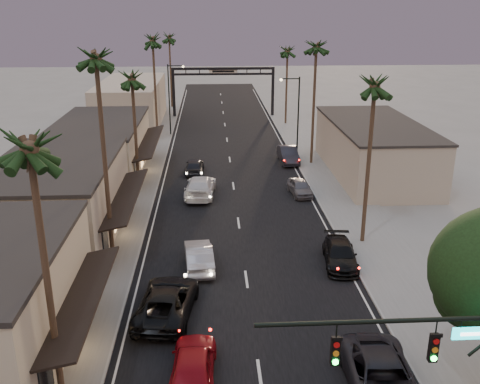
{
  "coord_description": "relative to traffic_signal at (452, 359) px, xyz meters",
  "views": [
    {
      "loc": [
        -2.03,
        -10.16,
        15.96
      ],
      "look_at": [
        0.12,
        28.13,
        2.5
      ],
      "focal_mm": 40.0,
      "sensor_mm": 36.0,
      "label": 1
    }
  ],
  "objects": [
    {
      "name": "storefront_far",
      "position": [
        -18.69,
        38.0,
        -2.58
      ],
      "size": [
        8.0,
        16.0,
        5.0
      ],
      "primitive_type": "cube",
      "color": "#C0B493",
      "rests_on": "ground"
    },
    {
      "name": "ground",
      "position": [
        -5.69,
        36.0,
        -5.08
      ],
      "size": [
        200.0,
        200.0,
        0.0
      ],
      "primitive_type": "plane",
      "color": "slate",
      "rests_on": "ground"
    },
    {
      "name": "oncoming_dgrey",
      "position": [
        -9.39,
        37.23,
        -4.34
      ],
      "size": [
        1.96,
        4.43,
        1.48
      ],
      "primitive_type": "imported",
      "rotation": [
        0.0,
        0.0,
        3.09
      ],
      "color": "black",
      "rests_on": "ground"
    },
    {
      "name": "palm_lc",
      "position": [
        -14.29,
        32.0,
        5.39
      ],
      "size": [
        3.2,
        3.2,
        12.2
      ],
      "color": "#38281C",
      "rests_on": "ground"
    },
    {
      "name": "storefront_mid",
      "position": [
        -18.69,
        22.0,
        -2.33
      ],
      "size": [
        8.0,
        14.0,
        5.5
      ],
      "primitive_type": "cube",
      "color": "#A59A84",
      "rests_on": "ground"
    },
    {
      "name": "building_right",
      "position": [
        8.31,
        36.0,
        -2.58
      ],
      "size": [
        8.0,
        18.0,
        5.0
      ],
      "primitive_type": "cube",
      "color": "#A59A84",
      "rests_on": "ground"
    },
    {
      "name": "curbside_far",
      "position": [
        0.51,
        40.55,
        -4.24
      ],
      "size": [
        1.92,
        5.16,
        1.69
      ],
      "primitive_type": "imported",
      "rotation": [
        0.0,
        0.0,
        0.03
      ],
      "color": "black",
      "rests_on": "ground"
    },
    {
      "name": "palm_far",
      "position": [
        -13.99,
        74.0,
        6.36
      ],
      "size": [
        3.2,
        3.2,
        13.2
      ],
      "color": "#38281C",
      "rests_on": "ground"
    },
    {
      "name": "oncoming_silver",
      "position": [
        -8.62,
        16.78,
        -4.29
      ],
      "size": [
        2.1,
        4.96,
        1.59
      ],
      "primitive_type": "imported",
      "rotation": [
        0.0,
        0.0,
        3.23
      ],
      "color": "gray",
      "rests_on": "ground"
    },
    {
      "name": "sidewalk_left",
      "position": [
        -15.19,
        48.0,
        -5.02
      ],
      "size": [
        5.0,
        92.0,
        0.12
      ],
      "primitive_type": "cube",
      "color": "slate",
      "rests_on": "ground"
    },
    {
      "name": "storefront_dist",
      "position": [
        -18.69,
        61.0,
        -2.08
      ],
      "size": [
        8.0,
        20.0,
        6.0
      ],
      "primitive_type": "cube",
      "color": "#A59A84",
      "rests_on": "ground"
    },
    {
      "name": "sidewalk_right",
      "position": [
        3.81,
        48.0,
        -5.02
      ],
      "size": [
        5.0,
        92.0,
        0.12
      ],
      "primitive_type": "cube",
      "color": "slate",
      "rests_on": "ground"
    },
    {
      "name": "curbside_black",
      "position": [
        0.51,
        16.68,
        -4.37
      ],
      "size": [
        2.53,
        5.11,
        1.43
      ],
      "primitive_type": "imported",
      "rotation": [
        0.0,
        0.0,
        -0.11
      ],
      "color": "black",
      "rests_on": "ground"
    },
    {
      "name": "oncoming_red",
      "position": [
        -8.69,
        5.78,
        -4.24
      ],
      "size": [
        2.22,
        5.02,
        1.68
      ],
      "primitive_type": "imported",
      "rotation": [
        0.0,
        0.0,
        3.09
      ],
      "color": "maroon",
      "rests_on": "ground"
    },
    {
      "name": "curbside_near",
      "position": [
        -0.61,
        4.26,
        -4.22
      ],
      "size": [
        3.19,
        6.36,
        1.73
      ],
      "primitive_type": "imported",
      "rotation": [
        0.0,
        0.0,
        -0.05
      ],
      "color": "black",
      "rests_on": "ground"
    },
    {
      "name": "palm_rc",
      "position": [
        2.91,
        60.0,
        5.39
      ],
      "size": [
        3.2,
        3.2,
        12.2
      ],
      "color": "#38281C",
      "rests_on": "ground"
    },
    {
      "name": "streetlight_left",
      "position": [
        -12.61,
        54.0,
        0.25
      ],
      "size": [
        2.13,
        0.3,
        9.0
      ],
      "color": "black",
      "rests_on": "ground"
    },
    {
      "name": "streetlight_right",
      "position": [
        1.23,
        41.0,
        0.25
      ],
      "size": [
        2.13,
        0.3,
        9.0
      ],
      "color": "black",
      "rests_on": "ground"
    },
    {
      "name": "traffic_signal",
      "position": [
        0.0,
        0.0,
        0.0
      ],
      "size": [
        8.51,
        0.22,
        7.8
      ],
      "color": "black",
      "rests_on": "ground"
    },
    {
      "name": "oncoming_pickup",
      "position": [
        -10.25,
        11.28,
        -4.23
      ],
      "size": [
        3.63,
        6.44,
        1.7
      ],
      "primitive_type": "imported",
      "rotation": [
        0.0,
        0.0,
        3.0
      ],
      "color": "black",
      "rests_on": "ground"
    },
    {
      "name": "palm_rb",
      "position": [
        2.91,
        40.0,
        7.33
      ],
      "size": [
        3.2,
        3.2,
        14.2
      ],
      "color": "#38281C",
      "rests_on": "ground"
    },
    {
      "name": "arch",
      "position": [
        -5.69,
        66.0,
        0.45
      ],
      "size": [
        15.2,
        0.4,
        7.27
      ],
      "color": "black",
      "rests_on": "ground"
    },
    {
      "name": "road",
      "position": [
        -5.69,
        41.0,
        -5.08
      ],
      "size": [
        14.0,
        120.0,
        0.02
      ],
      "primitive_type": "cube",
      "color": "black",
      "rests_on": "ground"
    },
    {
      "name": "palm_ra",
      "position": [
        2.91,
        20.0,
        6.36
      ],
      "size": [
        3.2,
        3.2,
        13.2
      ],
      "color": "#38281C",
      "rests_on": "ground"
    },
    {
      "name": "curbside_grey",
      "position": [
        0.09,
        30.25,
        -4.4
      ],
      "size": [
        2.02,
        4.14,
        1.36
      ],
      "primitive_type": "imported",
      "rotation": [
        0.0,
        0.0,
        0.11
      ],
      "color": "#56555B",
      "rests_on": "ground"
    },
    {
      "name": "palm_la",
      "position": [
        -14.29,
        5.0,
        6.36
      ],
      "size": [
        3.2,
        3.2,
        13.2
      ],
      "color": "#38281C",
      "rests_on": "ground"
    },
    {
      "name": "palm_lb",
      "position": [
        -14.29,
        18.0,
        8.3
      ],
      "size": [
        3.2,
        3.2,
        15.2
      ],
      "color": "#38281C",
      "rests_on": "ground"
    },
    {
      "name": "palm_ld",
      "position": [
        -14.29,
        51.0,
        7.33
      ],
      "size": [
        3.2,
        3.2,
        14.2
      ],
      "color": "#38281C",
      "rests_on": "ground"
    },
    {
      "name": "oncoming_white",
      "position": [
        -8.71,
        30.48,
        -4.2
      ],
      "size": [
        2.93,
        6.22,
        1.75
      ],
      "primitive_type": "imported",
      "rotation": [
        0.0,
        0.0,
        3.06
      ],
      "color": "silver",
      "rests_on": "ground"
    }
  ]
}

